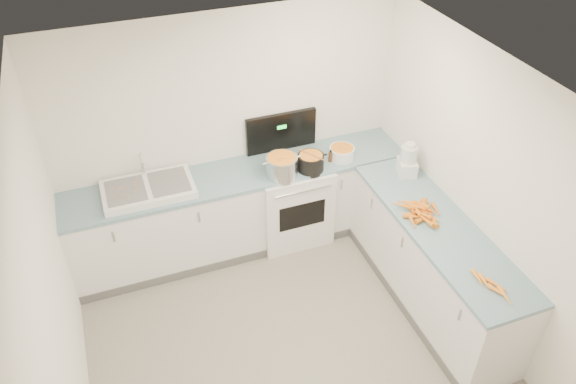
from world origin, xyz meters
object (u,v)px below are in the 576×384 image
object	(u,v)px
black_pot	(311,163)
steel_pot	(282,167)
spice_jar	(345,157)
stove	(291,199)
food_processor	(408,161)
mixing_bowl	(342,153)
extract_bottle	(331,157)
sink	(148,189)

from	to	relation	value
black_pot	steel_pot	bearing A→B (deg)	178.82
steel_pot	spice_jar	size ratio (longest dim) A/B	4.10
stove	food_processor	world-z (taller)	stove
mixing_bowl	extract_bottle	world-z (taller)	mixing_bowl
sink	spice_jar	distance (m)	2.00
sink	steel_pot	size ratio (longest dim) A/B	2.74
mixing_bowl	spice_jar	distance (m)	0.07
stove	sink	xyz separation A→B (m)	(-1.45, 0.02, 0.50)
black_pot	extract_bottle	xyz separation A→B (m)	(0.25, 0.06, -0.02)
stove	sink	world-z (taller)	stove
mixing_bowl	extract_bottle	bearing A→B (deg)	-171.94
extract_bottle	stove	bearing A→B (deg)	164.10
steel_pot	food_processor	size ratio (longest dim) A/B	0.88
spice_jar	food_processor	world-z (taller)	food_processor
sink	steel_pot	bearing A→B (deg)	-8.07
steel_pot	spice_jar	xyz separation A→B (m)	(0.70, 0.01, -0.06)
steel_pot	black_pot	size ratio (longest dim) A/B	1.18
steel_pot	food_processor	xyz separation A→B (m)	(1.17, -0.41, 0.06)
extract_bottle	food_processor	xyz separation A→B (m)	(0.62, -0.47, 0.10)
black_pot	food_processor	distance (m)	0.96
stove	black_pot	world-z (taller)	stove
sink	spice_jar	bearing A→B (deg)	-4.83
sink	mixing_bowl	xyz separation A→B (m)	(1.98, -0.11, 0.02)
black_pot	mixing_bowl	world-z (taller)	black_pot
stove	extract_bottle	bearing A→B (deg)	-15.90
stove	mixing_bowl	distance (m)	0.75
stove	mixing_bowl	xyz separation A→B (m)	(0.53, -0.09, 0.53)
stove	extract_bottle	xyz separation A→B (m)	(0.39, -0.11, 0.52)
black_pot	mixing_bowl	bearing A→B (deg)	11.96
stove	steel_pot	world-z (taller)	stove
spice_jar	extract_bottle	bearing A→B (deg)	164.83
stove	spice_jar	size ratio (longest dim) A/B	17.75
mixing_bowl	stove	bearing A→B (deg)	170.09
sink	black_pot	world-z (taller)	sink
stove	food_processor	size ratio (longest dim) A/B	3.83
mixing_bowl	food_processor	size ratio (longest dim) A/B	0.74
mixing_bowl	black_pot	bearing A→B (deg)	-168.04
sink	stove	bearing A→B (deg)	-0.62
steel_pot	extract_bottle	distance (m)	0.56
mixing_bowl	food_processor	bearing A→B (deg)	-45.15
stove	mixing_bowl	world-z (taller)	stove
spice_jar	sink	bearing A→B (deg)	175.17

